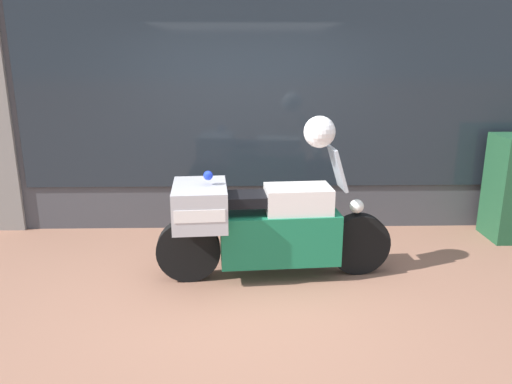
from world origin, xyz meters
name	(u,v)px	position (x,y,z in m)	size (l,w,h in m)	color
ground_plane	(246,294)	(0.00, 0.00, 0.00)	(60.00, 60.00, 0.00)	#8E604C
shop_building	(215,94)	(-0.36, 2.00, 1.66)	(6.97, 0.55, 3.29)	#424247
window_display	(267,186)	(0.28, 2.03, 0.48)	(5.80, 0.30, 2.00)	slate
paramedic_motorcycle	(259,224)	(0.13, 0.36, 0.55)	(2.31, 0.75, 1.29)	black
white_helmet	(320,132)	(0.69, 0.41, 1.44)	(0.30, 0.30, 0.30)	white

